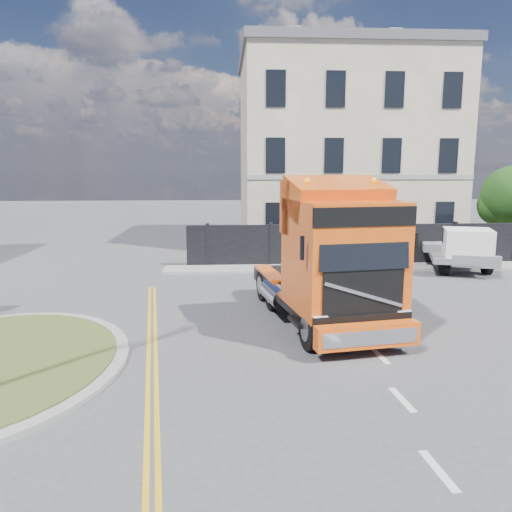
{
  "coord_description": "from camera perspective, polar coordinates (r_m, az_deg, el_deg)",
  "views": [
    {
      "loc": [
        -1.19,
        -14.47,
        4.64
      ],
      "look_at": [
        -0.17,
        1.65,
        1.8
      ],
      "focal_mm": 35.0,
      "sensor_mm": 36.0,
      "label": 1
    }
  ],
  "objects": [
    {
      "name": "georgian_building",
      "position": [
        31.81,
        9.67,
        11.87
      ],
      "size": [
        12.3,
        10.3,
        12.8
      ],
      "color": "beige",
      "rests_on": "ground"
    },
    {
      "name": "pavement_far",
      "position": [
        24.12,
        13.81,
        -1.26
      ],
      "size": [
        20.0,
        1.6,
        0.12
      ],
      "primitive_type": "cube",
      "color": "gray",
      "rests_on": "ground"
    },
    {
      "name": "flatbed_pickup",
      "position": [
        24.25,
        22.35,
        0.82
      ],
      "size": [
        3.39,
        5.33,
        2.04
      ],
      "rotation": [
        0.0,
        0.0,
        -0.32
      ],
      "color": "slate",
      "rests_on": "ground"
    },
    {
      "name": "truck",
      "position": [
        14.5,
        8.78,
        -0.95
      ],
      "size": [
        3.75,
        7.49,
        4.29
      ],
      "rotation": [
        0.0,
        0.0,
        0.16
      ],
      "color": "black",
      "rests_on": "ground"
    },
    {
      "name": "ground",
      "position": [
        15.24,
        1.05,
        -7.75
      ],
      "size": [
        120.0,
        120.0,
        0.0
      ],
      "primitive_type": "plane",
      "color": "#424244",
      "rests_on": "ground"
    },
    {
      "name": "tree",
      "position": [
        30.83,
        26.88,
        5.94
      ],
      "size": [
        3.2,
        3.2,
        4.8
      ],
      "color": "#382619",
      "rests_on": "ground"
    },
    {
      "name": "hoarding_fence",
      "position": [
        24.98,
        14.49,
        1.27
      ],
      "size": [
        18.8,
        0.25,
        2.0
      ],
      "color": "black",
      "rests_on": "ground"
    }
  ]
}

